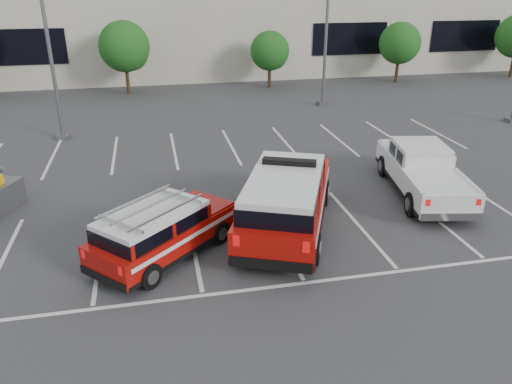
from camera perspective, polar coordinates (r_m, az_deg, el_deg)
The scene contains 11 objects.
ground at distance 15.79m, azimuth 2.53°, elevation -4.73°, with size 120.00×120.00×0.00m, color #343437.
stall_markings at distance 19.77m, azimuth -0.72°, elevation 1.30°, with size 23.00×15.00×0.01m, color silver.
convention_building at distance 45.56m, azimuth -7.78°, elevation 19.77°, with size 60.00×16.99×13.20m.
tree_mid_left at distance 35.80m, azimuth -14.65°, elevation 15.62°, with size 3.37×3.37×4.85m.
tree_mid_right at distance 36.89m, azimuth 1.70°, elevation 15.69°, with size 2.77×2.77×3.99m.
tree_right at distance 40.39m, azimuth 16.19°, elevation 15.88°, with size 3.07×3.07×4.42m.
light_pole_left at distance 25.94m, azimuth -22.83°, elevation 16.69°, with size 0.90×0.60×10.24m.
light_pole_mid at distance 31.39m, azimuth 8.11°, elevation 19.06°, with size 0.90×0.60×10.24m.
fire_chief_suv at distance 15.63m, azimuth 3.47°, elevation -1.39°, with size 4.54×6.65×2.20m.
white_pickup at distance 19.37m, azimuth 18.42°, elevation 1.81°, with size 3.07×6.06×1.78m.
ladder_suv at distance 14.44m, azimuth -10.61°, elevation -4.83°, with size 4.49×4.36×1.77m.
Camera 1 is at (-3.59, -13.46, 7.44)m, focal length 35.00 mm.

